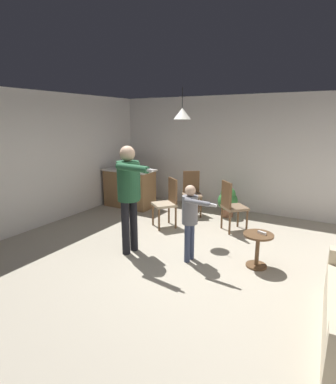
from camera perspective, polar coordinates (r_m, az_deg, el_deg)
name	(u,v)px	position (r m, az deg, el deg)	size (l,w,h in m)	color
ground	(175,261)	(4.80, 1.43, -12.97)	(7.68, 7.68, 0.00)	#B2A893
wall_back	(240,154)	(7.31, 13.58, 7.00)	(6.40, 0.10, 2.70)	silver
wall_left	(33,161)	(6.50, -24.29, 5.39)	(0.10, 6.40, 2.70)	silver
kitchen_counter	(130,188)	(7.58, -7.32, 0.80)	(1.26, 0.66, 0.95)	olive
side_table_by_couch	(258,246)	(4.69, 16.68, -9.84)	(0.44, 0.44, 0.52)	brown
person_adult	(129,188)	(4.78, -7.42, 0.73)	(0.83, 0.59, 1.76)	black
person_child	(190,215)	(4.54, 4.30, -4.35)	(0.61, 0.39, 1.20)	#384260
dining_chair_by_counter	(192,191)	(6.87, 4.52, 0.11)	(0.58, 0.58, 1.00)	brown
dining_chair_near_wall	(168,201)	(6.07, -0.10, -1.67)	(0.59, 0.59, 1.00)	brown
dining_chair_centre_back	(231,204)	(5.94, 11.97, -2.31)	(0.59, 0.59, 1.00)	brown
potted_plant_corner	(228,200)	(6.88, 11.30, -1.55)	(0.45, 0.45, 0.69)	brown
spare_remote_on_table	(262,233)	(4.62, 17.45, -7.42)	(0.04, 0.13, 0.04)	white
ceiling_light_pendant	(182,114)	(5.57, 2.73, 14.68)	(0.32, 0.32, 0.55)	silver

